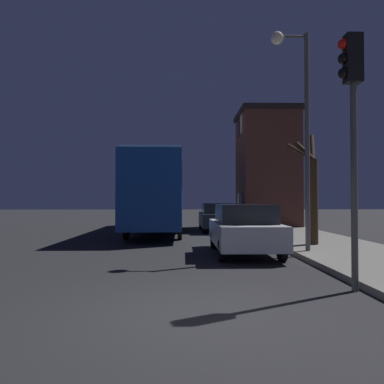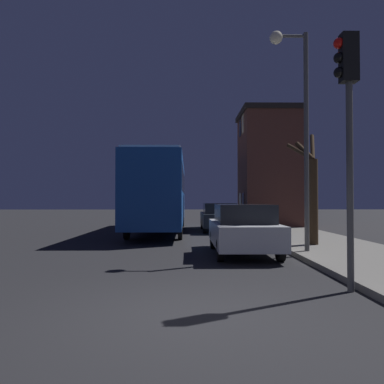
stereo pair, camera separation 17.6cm
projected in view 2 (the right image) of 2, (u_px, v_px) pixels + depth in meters
ground_plane at (190, 315)px, 5.39m from camera, size 120.00×120.00×0.00m
brick_building at (269, 168)px, 22.75m from camera, size 3.50×4.15×6.94m
streetlamp at (297, 106)px, 11.24m from camera, size 1.16×0.39×6.62m
traffic_light at (348, 107)px, 6.83m from camera, size 0.43×0.24×4.71m
bare_tree at (312, 192)px, 12.86m from camera, size 1.08×1.00×3.91m
bus at (160, 190)px, 19.56m from camera, size 2.43×11.94×3.72m
car_near_lane at (243, 229)px, 11.42m from camera, size 1.81×4.26×1.52m
car_mid_lane at (219, 217)px, 19.94m from camera, size 1.81×4.63×1.49m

